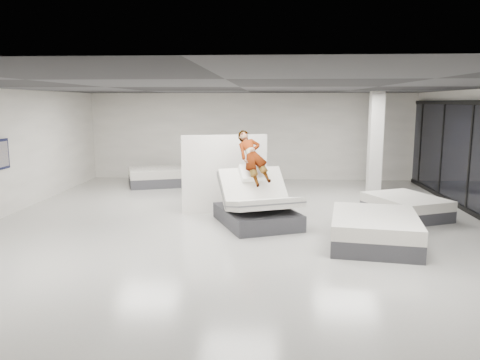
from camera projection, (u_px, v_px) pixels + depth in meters
The scene contains 9 objects.
room at pixel (240, 159), 10.51m from camera, with size 14.00×14.04×3.20m.
hero_bed at pixel (257, 207), 11.03m from camera, with size 2.24×2.54×1.39m.
person at pixel (253, 169), 11.20m from camera, with size 0.55×0.36×1.52m, color slate.
remote at pixel (267, 177), 10.97m from camera, with size 0.05×0.14×0.03m, color black.
divider_panel at pixel (225, 174), 12.19m from camera, with size 2.24×0.10×2.04m, color white.
flat_bed_right_far at pixel (406, 207), 11.81m from camera, with size 2.07×2.32×0.52m.
flat_bed_right_near at pixel (374, 230), 9.50m from camera, with size 2.02×2.48×0.61m.
flat_bed_left_far at pixel (161, 176), 16.36m from camera, with size 2.58×2.24×0.59m.
column at pixel (375, 143), 14.70m from camera, with size 0.40×0.40×3.20m, color silver.
Camera 1 is at (0.64, -10.42, 2.87)m, focal length 35.00 mm.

